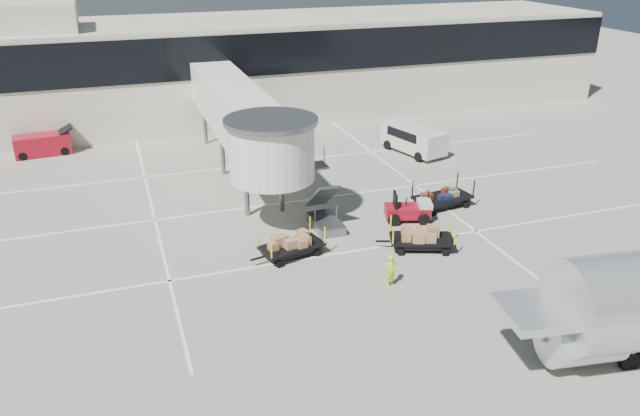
# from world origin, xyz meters

# --- Properties ---
(ground) EXTENTS (140.00, 140.00, 0.00)m
(ground) POSITION_xyz_m (0.00, 0.00, 0.00)
(ground) COLOR #A5A094
(ground) RESTS_ON ground
(lane_markings) EXTENTS (40.00, 30.00, 0.02)m
(lane_markings) POSITION_xyz_m (-0.67, 9.33, 0.01)
(lane_markings) COLOR white
(lane_markings) RESTS_ON ground
(terminal) EXTENTS (64.00, 12.11, 15.20)m
(terminal) POSITION_xyz_m (-0.35, 29.94, 4.11)
(terminal) COLOR beige
(terminal) RESTS_ON ground
(jet_bridge) EXTENTS (5.70, 20.40, 6.03)m
(jet_bridge) POSITION_xyz_m (-3.97, 12.26, 4.28)
(jet_bridge) COLOR white
(jet_bridge) RESTS_ON ground
(baggage_tug) EXTENTS (2.72, 2.18, 1.63)m
(baggage_tug) POSITION_xyz_m (3.23, 4.43, 0.59)
(baggage_tug) COLOR maroon
(baggage_tug) RESTS_ON ground
(suitcase_cart) EXTENTS (4.18, 2.10, 1.61)m
(suitcase_cart) POSITION_xyz_m (5.98, 5.47, 0.58)
(suitcase_cart) COLOR black
(suitcase_cart) RESTS_ON ground
(box_cart_near) EXTENTS (3.90, 2.54, 1.51)m
(box_cart_near) POSITION_xyz_m (2.15, 1.14, 0.61)
(box_cart_near) COLOR black
(box_cart_near) RESTS_ON ground
(box_cart_far) EXTENTS (3.87, 2.20, 1.48)m
(box_cart_far) POSITION_xyz_m (-4.01, 2.58, 0.59)
(box_cart_far) COLOR black
(box_cart_far) RESTS_ON ground
(ground_worker) EXTENTS (0.66, 0.57, 1.53)m
(ground_worker) POSITION_xyz_m (-0.66, -1.65, 0.77)
(ground_worker) COLOR #AEFF1A
(ground_worker) RESTS_ON ground
(minivan) EXTENTS (3.27, 5.32, 1.88)m
(minivan) POSITION_xyz_m (8.71, 14.96, 1.13)
(minivan) COLOR silver
(minivan) RESTS_ON ground
(belt_loader) EXTENTS (4.15, 1.97, 1.93)m
(belt_loader) POSITION_xyz_m (-16.44, 23.05, 0.74)
(belt_loader) COLOR maroon
(belt_loader) RESTS_ON ground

